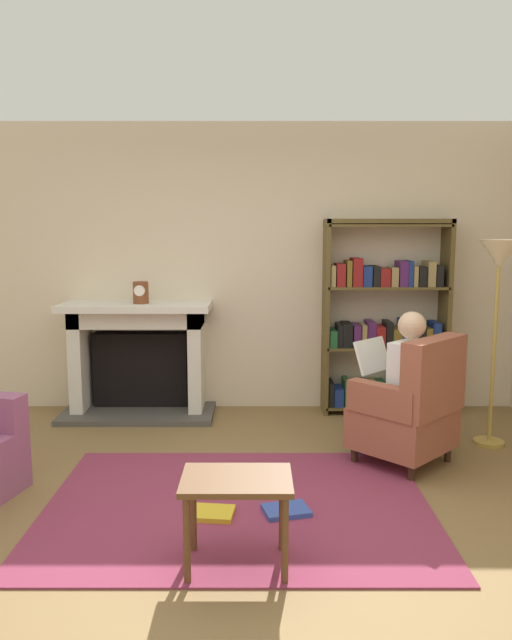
{
  "coord_description": "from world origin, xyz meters",
  "views": [
    {
      "loc": [
        0.11,
        -3.35,
        1.73
      ],
      "look_at": [
        0.1,
        1.2,
        1.05
      ],
      "focal_mm": 34.63,
      "sensor_mm": 36.0,
      "label": 1
    }
  ],
  "objects_px": {
    "mantel_clock": "(143,292)",
    "armchair_reading": "(413,409)",
    "fireplace": "(141,354)",
    "side_table": "(239,492)",
    "bookshelf": "(386,323)",
    "floor_lamp": "(501,272)",
    "seated_reader": "(400,380)"
  },
  "relations": [
    {
      "from": "mantel_clock",
      "to": "armchair_reading",
      "type": "distance_m",
      "value": 2.59
    },
    {
      "from": "fireplace",
      "to": "armchair_reading",
      "type": "bearing_deg",
      "value": -30.31
    },
    {
      "from": "mantel_clock",
      "to": "side_table",
      "type": "bearing_deg",
      "value": -69.97
    },
    {
      "from": "bookshelf",
      "to": "armchair_reading",
      "type": "distance_m",
      "value": 1.41
    },
    {
      "from": "bookshelf",
      "to": "side_table",
      "type": "height_order",
      "value": "bookshelf"
    },
    {
      "from": "floor_lamp",
      "to": "side_table",
      "type": "bearing_deg",
      "value": -137.28
    },
    {
      "from": "armchair_reading",
      "to": "side_table",
      "type": "height_order",
      "value": "armchair_reading"
    },
    {
      "from": "fireplace",
      "to": "bookshelf",
      "type": "distance_m",
      "value": 2.31
    },
    {
      "from": "armchair_reading",
      "to": "seated_reader",
      "type": "height_order",
      "value": "seated_reader"
    },
    {
      "from": "bookshelf",
      "to": "seated_reader",
      "type": "xyz_separation_m",
      "value": [
        -0.15,
        -1.25,
        -0.24
      ]
    },
    {
      "from": "side_table",
      "to": "bookshelf",
      "type": "bearing_deg",
      "value": 64.59
    },
    {
      "from": "fireplace",
      "to": "side_table",
      "type": "height_order",
      "value": "fireplace"
    },
    {
      "from": "mantel_clock",
      "to": "bookshelf",
      "type": "height_order",
      "value": "bookshelf"
    },
    {
      "from": "fireplace",
      "to": "seated_reader",
      "type": "xyz_separation_m",
      "value": [
        2.14,
        -1.22,
        0.06
      ]
    },
    {
      "from": "armchair_reading",
      "to": "side_table",
      "type": "bearing_deg",
      "value": 3.66
    },
    {
      "from": "mantel_clock",
      "to": "side_table",
      "type": "height_order",
      "value": "mantel_clock"
    },
    {
      "from": "armchair_reading",
      "to": "seated_reader",
      "type": "xyz_separation_m",
      "value": [
        -0.08,
        0.08,
        0.2
      ]
    },
    {
      "from": "seated_reader",
      "to": "floor_lamp",
      "type": "height_order",
      "value": "floor_lamp"
    },
    {
      "from": "bookshelf",
      "to": "floor_lamp",
      "type": "bearing_deg",
      "value": -52.79
    },
    {
      "from": "mantel_clock",
      "to": "armchair_reading",
      "type": "relative_size",
      "value": 0.2
    },
    {
      "from": "mantel_clock",
      "to": "bookshelf",
      "type": "xyz_separation_m",
      "value": [
        2.24,
        0.14,
        -0.3
      ]
    },
    {
      "from": "mantel_clock",
      "to": "bookshelf",
      "type": "distance_m",
      "value": 2.27
    },
    {
      "from": "armchair_reading",
      "to": "floor_lamp",
      "type": "distance_m",
      "value": 1.3
    },
    {
      "from": "mantel_clock",
      "to": "seated_reader",
      "type": "relative_size",
      "value": 0.17
    },
    {
      "from": "mantel_clock",
      "to": "side_table",
      "type": "xyz_separation_m",
      "value": [
        0.95,
        -2.59,
        -0.75
      ]
    },
    {
      "from": "seated_reader",
      "to": "side_table",
      "type": "xyz_separation_m",
      "value": [
        -1.15,
        -1.48,
        -0.21
      ]
    },
    {
      "from": "fireplace",
      "to": "mantel_clock",
      "type": "bearing_deg",
      "value": -62.72
    },
    {
      "from": "bookshelf",
      "to": "armchair_reading",
      "type": "xyz_separation_m",
      "value": [
        -0.07,
        -1.34,
        -0.43
      ]
    },
    {
      "from": "seated_reader",
      "to": "floor_lamp",
      "type": "distance_m",
      "value": 1.19
    },
    {
      "from": "seated_reader",
      "to": "side_table",
      "type": "bearing_deg",
      "value": 7.26
    },
    {
      "from": "seated_reader",
      "to": "fireplace",
      "type": "bearing_deg",
      "value": -74.56
    },
    {
      "from": "fireplace",
      "to": "floor_lamp",
      "type": "height_order",
      "value": "floor_lamp"
    }
  ]
}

